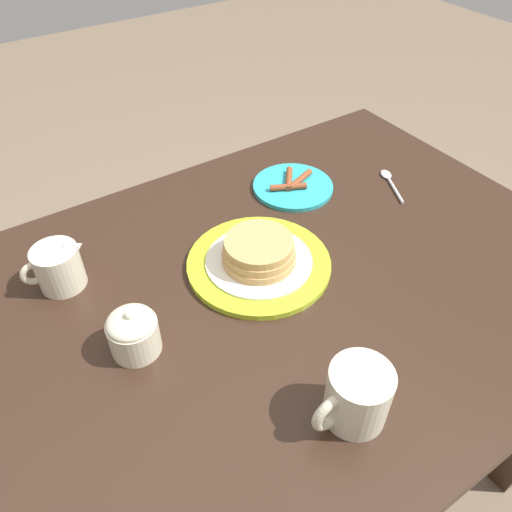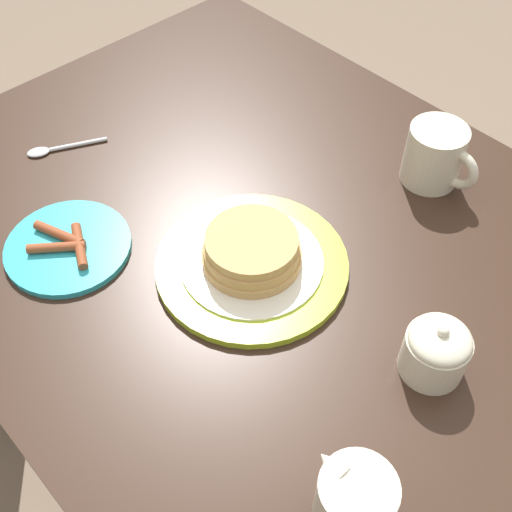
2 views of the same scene
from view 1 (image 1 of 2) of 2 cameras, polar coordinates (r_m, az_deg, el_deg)
ground_plane at (r=1.56m, az=0.86°, el=-23.88°), size 8.00×8.00×0.00m
dining_table at (r=1.01m, az=1.23°, el=-9.02°), size 1.27×0.87×0.78m
pancake_plate at (r=0.93m, az=0.33°, el=-0.19°), size 0.27×0.27×0.06m
side_plate_bacon at (r=1.14m, az=4.23°, el=7.99°), size 0.18×0.18×0.02m
coffee_mug at (r=0.72m, az=11.37°, el=-15.38°), size 0.12×0.09×0.10m
creamer_pitcher at (r=0.95m, az=-21.60°, el=-1.13°), size 0.12×0.08×0.09m
sugar_bowl at (r=0.81m, az=-13.86°, el=-8.45°), size 0.08×0.08×0.09m
spoon at (r=1.20m, az=15.01°, el=8.36°), size 0.07×0.13×0.01m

